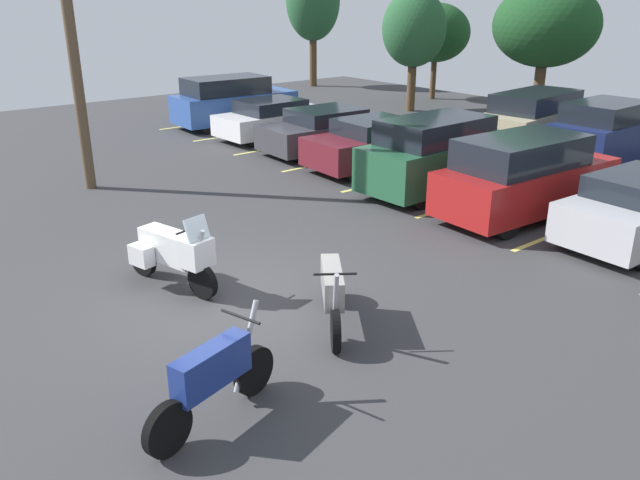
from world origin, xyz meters
The scene contains 18 objects.
ground centered at (0.00, 0.00, -0.05)m, with size 44.00×44.00×0.10m, color #38383A.
motorcycle_touring centered at (-0.89, -0.41, 0.68)m, with size 2.18×1.02×1.45m.
motorcycle_second centered at (1.87, 0.86, 0.57)m, with size 1.87×1.42×1.26m.
motorcycle_third centered at (2.84, -1.81, 0.59)m, with size 0.79×2.08×1.31m.
parking_stripes centered at (-2.10, 8.04, 0.00)m, with size 23.84×4.77×0.01m.
car_blue centered at (-12.82, 8.25, 0.94)m, with size 2.16×4.74×1.88m.
car_white centered at (-10.00, 8.22, 0.69)m, with size 1.93×4.29×1.37m.
car_charcoal centered at (-7.20, 8.35, 0.69)m, with size 2.20×4.57×1.40m.
car_maroon centered at (-4.66, 8.19, 0.72)m, with size 2.16×4.66×1.46m.
car_green centered at (-1.98, 7.75, 0.96)m, with size 1.88×4.68×1.93m.
car_red centered at (0.64, 7.69, 0.94)m, with size 2.06×4.73×1.88m.
car_far_champagne centered at (-3.32, 14.08, 0.93)m, with size 2.24×4.82×1.84m.
car_far_navy centered at (-0.69, 13.91, 0.92)m, with size 1.90×4.26×1.89m.
utility_pole centered at (-7.97, 0.75, 4.49)m, with size 1.80×0.28×8.71m.
tree_rear centered at (-19.75, 17.76, 4.43)m, with size 2.88×2.88×6.53m.
tree_center_left centered at (-6.52, 19.11, 3.64)m, with size 4.21×4.21×5.30m.
tree_far_left centered at (-12.50, 19.40, 3.07)m, with size 3.20×3.20×4.43m.
tree_center_right centered at (-10.81, 16.07, 3.42)m, with size 2.70×2.70×5.03m.
Camera 1 is at (8.71, -4.96, 4.89)m, focal length 36.15 mm.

